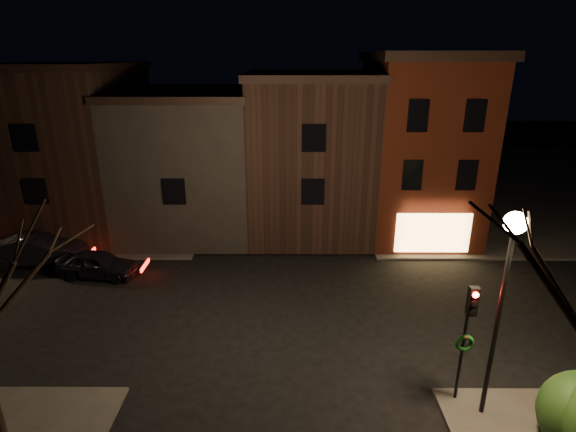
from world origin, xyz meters
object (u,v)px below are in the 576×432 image
object	(u,v)px
traffic_signal	(467,327)
street_lamp_near	(508,262)
parked_car_b	(37,250)
parked_car_a	(98,264)

from	to	relation	value
traffic_signal	street_lamp_near	bearing A→B (deg)	-39.37
street_lamp_near	parked_car_b	xyz separation A→B (m)	(-19.16, 10.50, -4.39)
street_lamp_near	parked_car_b	distance (m)	22.29
parked_car_a	parked_car_b	distance (m)	3.99
parked_car_b	street_lamp_near	bearing A→B (deg)	-126.16
street_lamp_near	parked_car_b	size ratio (longest dim) A/B	1.36
parked_car_b	parked_car_a	bearing A→B (deg)	-117.86
traffic_signal	parked_car_b	bearing A→B (deg)	151.67
street_lamp_near	traffic_signal	xyz separation A→B (m)	(-0.60, 0.49, -2.37)
street_lamp_near	traffic_signal	world-z (taller)	street_lamp_near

